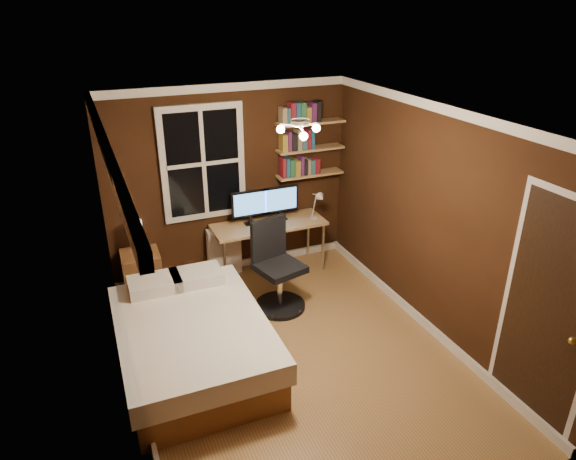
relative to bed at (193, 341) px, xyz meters
name	(u,v)px	position (x,y,z in m)	size (l,w,h in m)	color
floor	(294,354)	(1.00, -0.26, -0.29)	(4.20, 4.20, 0.00)	brown
wall_back	(230,182)	(1.00, 1.84, 0.96)	(3.20, 0.04, 2.50)	black
wall_left	(121,281)	(-0.60, -0.26, 0.96)	(0.04, 4.20, 2.50)	black
wall_right	(433,222)	(2.60, -0.26, 0.96)	(0.04, 4.20, 2.50)	black
ceiling	(295,117)	(1.00, -0.26, 2.21)	(3.20, 4.20, 0.02)	white
window	(203,163)	(0.65, 1.80, 1.26)	(1.06, 0.06, 1.46)	silver
door	(546,317)	(2.59, -1.81, 0.74)	(0.03, 0.82, 2.05)	black
door_knob	(572,341)	(2.55, -2.11, 0.71)	(0.06, 0.06, 0.06)	gold
ceiling_fixture	(300,131)	(1.00, -0.36, 2.11)	(0.44, 0.44, 0.18)	beige
bookshelf_lower	(310,174)	(2.08, 1.72, 0.96)	(0.92, 0.22, 0.03)	tan
books_row_lower	(310,165)	(2.08, 1.72, 1.09)	(0.54, 0.16, 0.23)	maroon
bookshelf_middle	(310,149)	(2.08, 1.72, 1.31)	(0.92, 0.22, 0.03)	tan
books_row_middle	(310,139)	(2.08, 1.72, 1.44)	(0.42, 0.16, 0.23)	navy
bookshelf_upper	(311,123)	(2.08, 1.72, 1.66)	(0.92, 0.22, 0.03)	tan
books_row_upper	(311,112)	(2.08, 1.72, 1.79)	(0.48, 0.16, 0.23)	#295F39
bed	(193,341)	(0.00, 0.00, 0.00)	(1.43, 1.98, 0.67)	brown
nightstand	(142,274)	(-0.26, 1.59, 0.00)	(0.46, 0.46, 0.57)	brown
bedside_lamp	(137,237)	(-0.26, 1.59, 0.50)	(0.15, 0.15, 0.43)	beige
radiator	(224,251)	(0.84, 1.72, 0.04)	(0.44, 0.15, 0.65)	silver
desk	(269,228)	(1.41, 1.54, 0.36)	(1.50, 0.56, 0.71)	tan
monitor_left	(250,208)	(1.18, 1.61, 0.66)	(0.50, 0.12, 0.46)	black
monitor_right	(280,203)	(1.61, 1.61, 0.66)	(0.50, 0.12, 0.46)	black
desk_lamp	(317,205)	(2.04, 1.39, 0.65)	(0.14, 0.32, 0.44)	silver
office_chair	(277,274)	(1.19, 0.69, 0.15)	(0.61, 0.61, 1.10)	black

